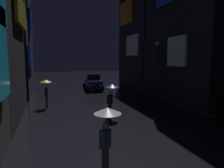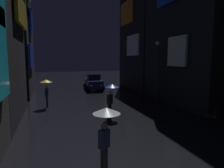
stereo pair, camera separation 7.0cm
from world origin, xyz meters
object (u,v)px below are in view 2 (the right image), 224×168
Objects in this scene: pedestrian_midstreet_left_yellow at (46,86)px; bicycle_parked_at_storefront at (207,118)px; car_distant at (93,82)px; pedestrian_near_crossing_clear at (106,122)px; streetlamp_right_far at (157,64)px; pedestrian_foreground_right_blue at (111,91)px.

pedestrian_midstreet_left_yellow is 1.17× the size of bicycle_parked_at_storefront.
pedestrian_near_crossing_clear is at bearing -100.73° from car_distant.
streetlamp_right_far is (9.02, -0.70, 1.59)m from pedestrian_midstreet_left_yellow.
pedestrian_foreground_right_blue reaches higher than car_distant.
car_distant is (-3.35, 14.70, 0.54)m from bicycle_parked_at_storefront.
pedestrian_near_crossing_clear is at bearing -78.79° from pedestrian_midstreet_left_yellow.
pedestrian_foreground_right_blue is (2.00, 5.88, 0.00)m from pedestrian_near_crossing_clear.
pedestrian_near_crossing_clear is 1.00× the size of pedestrian_midstreet_left_yellow.
pedestrian_midstreet_left_yellow is at bearing 134.78° from pedestrian_foreground_right_blue.
pedestrian_midstreet_left_yellow is 0.50× the size of car_distant.
bicycle_parked_at_storefront is 0.35× the size of streetlamp_right_far.
pedestrian_foreground_right_blue is at bearing 146.62° from bicycle_parked_at_storefront.
streetlamp_right_far is (0.40, 6.35, 2.87)m from bicycle_parked_at_storefront.
pedestrian_near_crossing_clear reaches higher than car_distant.
car_distant is at bearing 114.18° from streetlamp_right_far.
pedestrian_near_crossing_clear is at bearing -127.66° from streetlamp_right_far.
streetlamp_right_far is (3.75, -8.35, 2.34)m from car_distant.
streetlamp_right_far reaches higher than bicycle_parked_at_storefront.
pedestrian_near_crossing_clear is 11.67m from streetlamp_right_far.
streetlamp_right_far is at bearing -65.82° from car_distant.
car_distant is (3.32, 17.50, -0.74)m from pedestrian_near_crossing_clear.
pedestrian_foreground_right_blue is at bearing 71.23° from pedestrian_near_crossing_clear.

